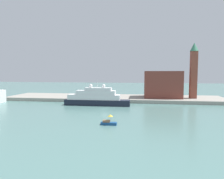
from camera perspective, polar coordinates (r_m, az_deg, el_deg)
The scene contains 9 objects.
ground at distance 78.94m, azimuth -2.18°, elevation -5.49°, with size 400.00×400.00×0.00m, color slate.
quay_dock at distance 106.04m, azimuth 0.53°, elevation -2.40°, with size 110.00×23.74×1.58m, color gray.
large_yacht at distance 87.59m, azimuth -4.47°, elevation -2.42°, with size 28.05×4.70×11.09m.
small_motorboat at distance 55.44m, azimuth -0.95°, elevation -9.01°, with size 4.28×1.50×2.85m.
harbor_building at distance 105.31m, azimuth 13.96°, elevation 1.44°, with size 17.93×14.06×13.18m, color brown.
bell_tower at distance 105.79m, azimuth 21.91°, elevation 5.46°, with size 4.00×4.00×26.60m.
parked_car at distance 101.18m, azimuth -8.84°, elevation -2.02°, with size 3.96×1.76×1.38m.
person_figure at distance 104.35m, azimuth -6.03°, elevation -1.68°, with size 0.36×0.36×1.69m.
mooring_bollard at distance 95.08m, azimuth 0.23°, elevation -2.57°, with size 0.40×0.40×0.63m, color black.
Camera 1 is at (14.03, -76.39, 14.12)m, focal length 32.62 mm.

